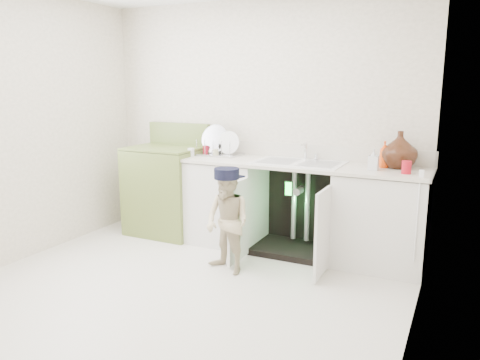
{
  "coord_description": "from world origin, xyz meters",
  "views": [
    {
      "loc": [
        1.99,
        -3.03,
        1.65
      ],
      "look_at": [
        0.17,
        0.7,
        0.79
      ],
      "focal_mm": 35.0,
      "sensor_mm": 36.0,
      "label": 1
    }
  ],
  "objects": [
    {
      "name": "avocado_stove",
      "position": [
        -0.98,
        1.18,
        0.5
      ],
      "size": [
        0.78,
        0.65,
        1.21
      ],
      "color": "#5D7232",
      "rests_on": "ground"
    },
    {
      "name": "counter_run",
      "position": [
        0.58,
        1.21,
        0.48
      ],
      "size": [
        2.44,
        1.02,
        1.23
      ],
      "color": "white",
      "rests_on": "ground"
    },
    {
      "name": "room_shell",
      "position": [
        0.0,
        0.0,
        1.25
      ],
      "size": [
        6.0,
        5.5,
        1.26
      ],
      "color": "#EFE2CD",
      "rests_on": "ground"
    },
    {
      "name": "ground",
      "position": [
        0.0,
        0.0,
        0.0
      ],
      "size": [
        3.5,
        3.5,
        0.0
      ],
      "primitive_type": "plane",
      "color": "beige",
      "rests_on": "ground"
    },
    {
      "name": "repair_worker",
      "position": [
        0.16,
        0.46,
        0.47
      ],
      "size": [
        0.72,
        0.65,
        0.93
      ],
      "rotation": [
        0.0,
        0.0,
        -0.33
      ],
      "color": "beige",
      "rests_on": "ground"
    }
  ]
}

